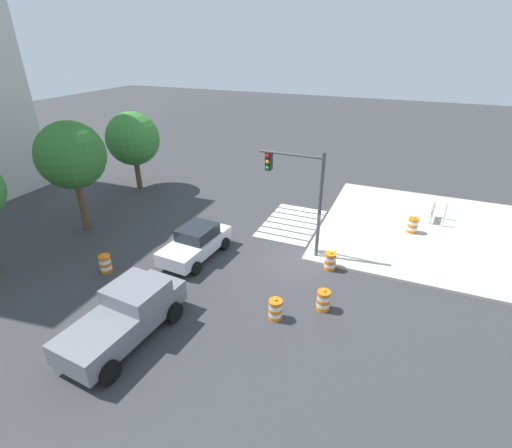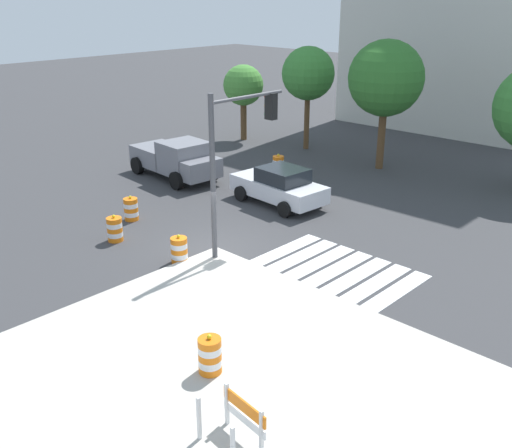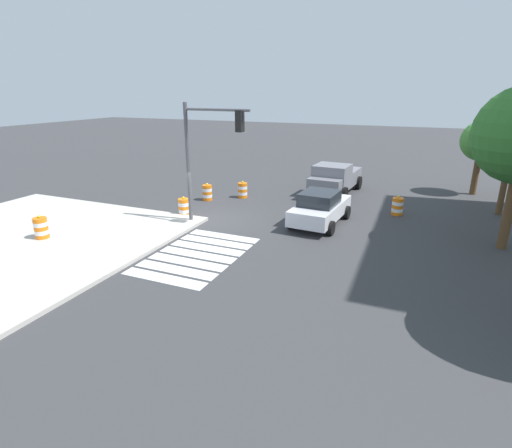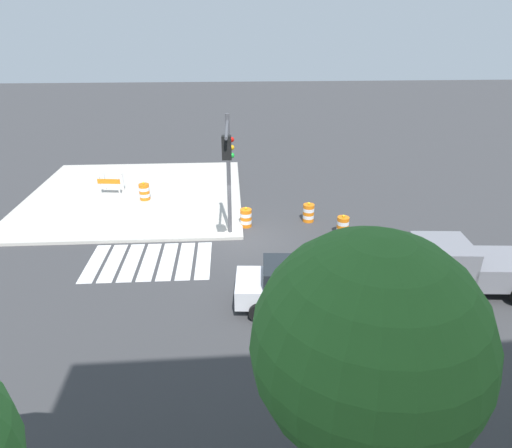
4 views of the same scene
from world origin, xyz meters
name	(u,v)px [view 1 (image 1 of 4)]	position (x,y,z in m)	size (l,w,h in m)	color
ground_plane	(301,261)	(0.00, 0.00, 0.00)	(120.00, 120.00, 0.00)	#38383A
sidewalk_corner	(428,231)	(6.00, -6.00, 0.07)	(12.00, 12.00, 0.15)	#BCB7AD
crosswalk_stripes	(292,223)	(4.00, 1.80, 0.01)	(5.10, 3.20, 0.02)	silver
sports_car	(196,242)	(-1.65, 5.24, 0.81)	(4.42, 2.38, 1.63)	silver
pickup_truck	(128,314)	(-7.66, 4.58, 0.97)	(5.29, 2.66, 1.92)	slate
traffic_barrel_near_corner	(275,309)	(-4.67, -0.27, 0.45)	(0.56, 0.56, 1.02)	orange
traffic_barrel_crosswalk_end	(105,264)	(-4.66, 8.56, 0.45)	(0.56, 0.56, 1.02)	orange
traffic_barrel_median_near	(323,300)	(-3.33, -1.93, 0.45)	(0.56, 0.56, 1.02)	orange
traffic_barrel_median_far	(330,261)	(-0.18, -1.51, 0.45)	(0.56, 0.56, 1.02)	orange
traffic_barrel_on_sidewalk	(413,225)	(5.29, -5.09, 0.60)	(0.56, 0.56, 1.02)	orange
construction_barricade	(435,212)	(7.42, -6.27, 0.72)	(1.32, 0.91, 1.00)	silver
traffic_light_pole	(299,184)	(0.60, 0.54, 3.91)	(0.47, 3.29, 5.50)	#4C4C51
street_tree_streetside_near	(133,139)	(5.27, 14.38, 3.77)	(3.79, 3.79, 5.68)	brown
street_tree_corner_lot	(71,156)	(-1.54, 12.90, 4.53)	(3.72, 3.72, 6.42)	brown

